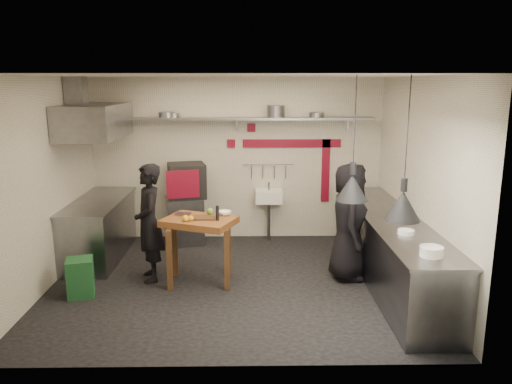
{
  "coord_description": "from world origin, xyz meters",
  "views": [
    {
      "loc": [
        0.2,
        -6.51,
        2.73
      ],
      "look_at": [
        0.3,
        0.3,
        1.22
      ],
      "focal_mm": 35.0,
      "sensor_mm": 36.0,
      "label": 1
    }
  ],
  "objects_px": {
    "prep_table": "(200,251)",
    "green_bin": "(80,277)",
    "combi_oven": "(187,181)",
    "oven_stand": "(185,220)",
    "chef_right": "(349,222)",
    "chef_left": "(149,223)"
  },
  "relations": [
    {
      "from": "chef_right",
      "to": "chef_left",
      "type": "bearing_deg",
      "value": 95.56
    },
    {
      "from": "oven_stand",
      "to": "combi_oven",
      "type": "xyz_separation_m",
      "value": [
        0.06,
        0.03,
        0.69
      ]
    },
    {
      "from": "prep_table",
      "to": "green_bin",
      "type": "bearing_deg",
      "value": -142.35
    },
    {
      "from": "green_bin",
      "to": "prep_table",
      "type": "xyz_separation_m",
      "value": [
        1.51,
        0.42,
        0.21
      ]
    },
    {
      "from": "oven_stand",
      "to": "green_bin",
      "type": "height_order",
      "value": "oven_stand"
    },
    {
      "from": "prep_table",
      "to": "chef_right",
      "type": "height_order",
      "value": "chef_right"
    },
    {
      "from": "combi_oven",
      "to": "prep_table",
      "type": "height_order",
      "value": "combi_oven"
    },
    {
      "from": "combi_oven",
      "to": "chef_left",
      "type": "xyz_separation_m",
      "value": [
        -0.33,
        -1.64,
        -0.27
      ]
    },
    {
      "from": "green_bin",
      "to": "chef_left",
      "type": "height_order",
      "value": "chef_left"
    },
    {
      "from": "chef_right",
      "to": "prep_table",
      "type": "bearing_deg",
      "value": 99.18
    },
    {
      "from": "oven_stand",
      "to": "chef_right",
      "type": "height_order",
      "value": "chef_right"
    },
    {
      "from": "combi_oven",
      "to": "prep_table",
      "type": "distance_m",
      "value": 1.92
    },
    {
      "from": "green_bin",
      "to": "chef_right",
      "type": "height_order",
      "value": "chef_right"
    },
    {
      "from": "combi_oven",
      "to": "chef_right",
      "type": "relative_size",
      "value": 0.36
    },
    {
      "from": "green_bin",
      "to": "prep_table",
      "type": "distance_m",
      "value": 1.58
    },
    {
      "from": "oven_stand",
      "to": "chef_left",
      "type": "distance_m",
      "value": 1.69
    },
    {
      "from": "combi_oven",
      "to": "oven_stand",
      "type": "bearing_deg",
      "value": -162.05
    },
    {
      "from": "green_bin",
      "to": "chef_left",
      "type": "distance_m",
      "value": 1.13
    },
    {
      "from": "combi_oven",
      "to": "chef_left",
      "type": "distance_m",
      "value": 1.7
    },
    {
      "from": "oven_stand",
      "to": "combi_oven",
      "type": "bearing_deg",
      "value": 17.95
    },
    {
      "from": "combi_oven",
      "to": "chef_right",
      "type": "bearing_deg",
      "value": -47.63
    },
    {
      "from": "chef_left",
      "to": "chef_right",
      "type": "distance_m",
      "value": 2.77
    }
  ]
}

